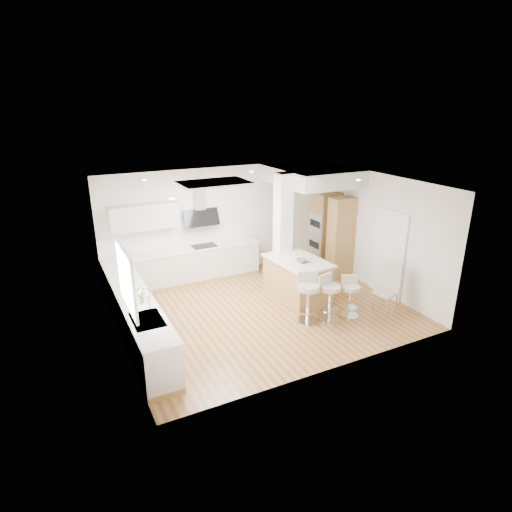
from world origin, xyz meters
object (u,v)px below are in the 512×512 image
peninsula (297,279)px  dining_chair (389,285)px  bar_stool_b (330,295)px  bar_stool_c (350,294)px  bar_stool_a (308,295)px

peninsula → dining_chair: dining_chair is taller
bar_stool_b → bar_stool_c: 0.49m
bar_stool_b → peninsula: bearing=78.2°
bar_stool_a → dining_chair: (1.84, -0.38, -0.00)m
bar_stool_b → bar_stool_c: size_ratio=1.10×
bar_stool_c → dining_chair: 0.93m
peninsula → bar_stool_a: 1.13m
bar_stool_b → dining_chair: bearing=-24.4°
bar_stool_a → dining_chair: bearing=11.3°
bar_stool_a → bar_stool_c: bar_stool_a is taller
peninsula → bar_stool_b: (0.05, -1.18, 0.07)m
dining_chair → bar_stool_c: bearing=157.5°
bar_stool_b → bar_stool_c: bearing=-23.6°
bar_stool_c → dining_chair: dining_chair is taller
bar_stool_a → bar_stool_b: (0.45, -0.12, -0.04)m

